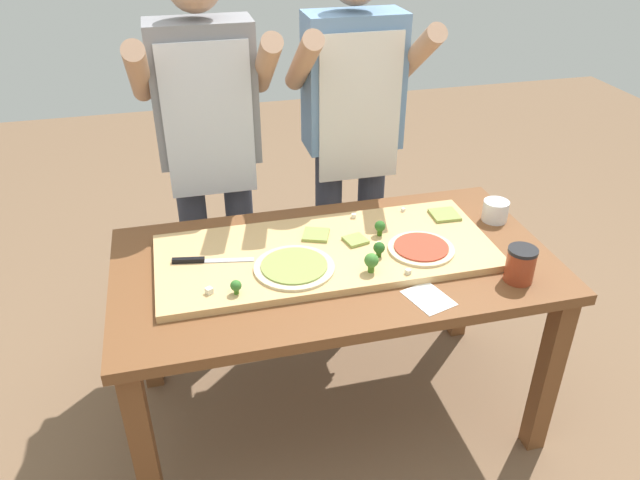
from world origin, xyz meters
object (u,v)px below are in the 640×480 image
object	(u,v)px
prep_table	(334,283)
sauce_jar	(520,265)
broccoli_floret_center_left	(379,248)
cheese_crumble_e	(209,291)
cheese_crumble_d	(354,216)
pizza_whole_tomato_red	(421,248)
pizza_slice_far_left	(355,240)
cheese_crumble_b	(403,210)
pizza_slice_near_right	(445,215)
flour_cup	(495,212)
broccoli_floret_back_left	(380,227)
broccoli_floret_back_right	(371,261)
pizza_whole_pesto_green	(294,267)
broccoli_floret_center_right	(236,286)
cheese_crumble_a	(408,272)
recipe_note	(429,298)
cook_right	(353,124)
cook_left	(209,136)
chefs_knife	(201,260)
cheese_crumble_c	(378,244)
pizza_slice_center	(316,235)

from	to	relation	value
prep_table	sauce_jar	xyz separation A→B (m)	(0.56, -0.27, 0.16)
broccoli_floret_center_left	sauce_jar	bearing A→B (deg)	-26.90
cheese_crumble_e	cheese_crumble_d	bearing A→B (deg)	31.92
pizza_whole_tomato_red	pizza_slice_far_left	size ratio (longest dim) A/B	3.14
pizza_whole_tomato_red	cheese_crumble_e	size ratio (longest dim) A/B	11.56
cheese_crumble_b	pizza_slice_near_right	bearing A→B (deg)	-28.46
prep_table	pizza_slice_near_right	size ratio (longest dim) A/B	15.05
prep_table	sauce_jar	world-z (taller)	sauce_jar
flour_cup	broccoli_floret_back_left	bearing A→B (deg)	-174.64
broccoli_floret_back_right	sauce_jar	size ratio (longest dim) A/B	0.57
pizza_whole_pesto_green	broccoli_floret_center_right	distance (m)	0.23
cheese_crumble_e	flour_cup	world-z (taller)	flour_cup
cheese_crumble_a	pizza_slice_near_right	bearing A→B (deg)	50.40
recipe_note	broccoli_floret_back_right	bearing A→B (deg)	133.52
prep_table	pizza_slice_near_right	xyz separation A→B (m)	(0.48, 0.16, 0.13)
pizza_slice_far_left	flour_cup	world-z (taller)	flour_cup
pizza_slice_far_left	cheese_crumble_b	xyz separation A→B (m)	(0.25, 0.18, 0.00)
recipe_note	cook_right	distance (m)	0.95
prep_table	cheese_crumble_b	xyz separation A→B (m)	(0.34, 0.23, 0.13)
flour_cup	broccoli_floret_center_left	bearing A→B (deg)	-161.30
cheese_crumble_d	flour_cup	bearing A→B (deg)	-10.94
prep_table	pizza_slice_far_left	size ratio (longest dim) A/B	20.59
cheese_crumble_e	recipe_note	bearing A→B (deg)	-13.18
broccoli_floret_back_left	cheese_crumble_b	distance (m)	0.22
broccoli_floret_back_left	broccoli_floret_back_right	world-z (taller)	broccoli_floret_back_right
pizza_whole_pesto_green	cheese_crumble_e	world-z (taller)	cheese_crumble_e
pizza_whole_tomato_red	cheese_crumble_a	bearing A→B (deg)	-127.38
cook_left	prep_table	bearing A→B (deg)	-59.98
broccoli_floret_back_right	recipe_note	xyz separation A→B (m)	(0.15, -0.15, -0.07)
pizza_whole_tomato_red	cheese_crumble_b	distance (m)	0.29
broccoli_floret_back_left	cook_right	size ratio (longest dim) A/B	0.03
pizza_whole_pesto_green	flour_cup	xyz separation A→B (m)	(0.84, 0.19, 0.00)
cheese_crumble_a	cheese_crumble_d	size ratio (longest dim) A/B	0.99
broccoli_floret_back_left	cheese_crumble_e	bearing A→B (deg)	-161.49
pizza_slice_near_right	broccoli_floret_back_right	distance (m)	0.50
chefs_knife	flour_cup	world-z (taller)	flour_cup
sauce_jar	cook_left	bearing A→B (deg)	135.89
cheese_crumble_c	cook_right	distance (m)	0.66
pizza_slice_center	broccoli_floret_center_left	distance (m)	0.26
chefs_knife	pizza_slice_near_right	xyz separation A→B (m)	(0.94, 0.10, -0.00)
broccoli_floret_center_left	recipe_note	xyz separation A→B (m)	(0.09, -0.24, -0.06)
broccoli_floret_back_right	cheese_crumble_a	xyz separation A→B (m)	(0.12, -0.04, -0.03)
pizza_whole_tomato_red	cheese_crumble_e	world-z (taller)	cheese_crumble_e
pizza_whole_pesto_green	broccoli_floret_back_right	distance (m)	0.26
pizza_slice_far_left	broccoli_floret_center_right	distance (m)	0.51
chefs_knife	pizza_slice_far_left	xyz separation A→B (m)	(0.55, 0.00, -0.00)
pizza_whole_pesto_green	cook_right	size ratio (longest dim) A/B	0.16
cheese_crumble_a	cook_left	xyz separation A→B (m)	(-0.56, 0.81, 0.22)
prep_table	cheese_crumble_e	world-z (taller)	cheese_crumble_e
pizza_whole_tomato_red	cheese_crumble_d	size ratio (longest dim) A/B	14.17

